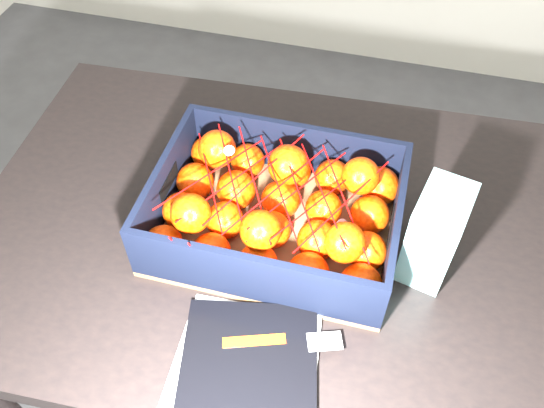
% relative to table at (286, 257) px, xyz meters
% --- Properties ---
extents(ground, '(3.50, 3.50, 0.00)m').
position_rel_table_xyz_m(ground, '(-0.12, -0.09, -0.65)').
color(ground, '#3C3D3F').
rests_on(ground, ground).
extents(room_shell, '(3.54, 3.54, 2.50)m').
position_rel_table_xyz_m(room_shell, '(-0.12, -0.09, 0.60)').
color(room_shell, beige).
rests_on(room_shell, ground).
extents(table, '(1.24, 0.86, 0.75)m').
position_rel_table_xyz_m(table, '(0.00, 0.00, 0.00)').
color(table, black).
rests_on(table, ground).
extents(magazine_stack, '(0.26, 0.38, 0.02)m').
position_rel_table_xyz_m(magazine_stack, '(0.01, -0.32, 0.11)').
color(magazine_stack, silver).
rests_on(magazine_stack, table).
extents(produce_crate, '(0.43, 0.32, 0.13)m').
position_rel_table_xyz_m(produce_crate, '(-0.02, -0.01, 0.14)').
color(produce_crate, brown).
rests_on(produce_crate, table).
extents(clementine_heap, '(0.42, 0.31, 0.13)m').
position_rel_table_xyz_m(clementine_heap, '(-0.02, -0.01, 0.16)').
color(clementine_heap, '#EB3904').
rests_on(clementine_heap, produce_crate).
extents(mesh_net, '(0.36, 0.28, 0.09)m').
position_rel_table_xyz_m(mesh_net, '(-0.03, -0.02, 0.22)').
color(mesh_net, red).
rests_on(mesh_net, clementine_heap).
extents(retail_carton, '(0.10, 0.13, 0.18)m').
position_rel_table_xyz_m(retail_carton, '(0.26, -0.02, 0.19)').
color(retail_carton, silver).
rests_on(retail_carton, table).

